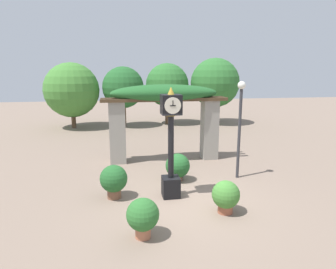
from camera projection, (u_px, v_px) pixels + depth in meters
The scene contains 9 objects.
ground_plane at pixel (186, 199), 8.64m from camera, with size 60.00×60.00×0.00m, color #7F6B5B.
pedestal_clock at pixel (171, 143), 8.51m from camera, with size 0.55×0.60×3.21m.
pergola at pixel (165, 106), 11.96m from camera, with size 5.02×1.23×3.11m.
potted_plant_near_left at pixel (114, 180), 8.63m from camera, with size 0.80×0.80×0.99m.
potted_plant_near_right at pixel (143, 216), 6.57m from camera, with size 0.73×0.73×0.91m.
potted_plant_far_left at pixel (178, 166), 10.00m from camera, with size 0.82×0.82×0.94m.
potted_plant_far_right at pixel (226, 196), 7.74m from camera, with size 0.73×0.73×0.87m.
lamp_post at pixel (240, 117), 9.97m from camera, with size 0.26×0.26×3.31m.
tree_line at pixel (145, 86), 19.80m from camera, with size 12.89×3.63×4.50m.
Camera 1 is at (-1.83, -7.86, 3.64)m, focal length 32.00 mm.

